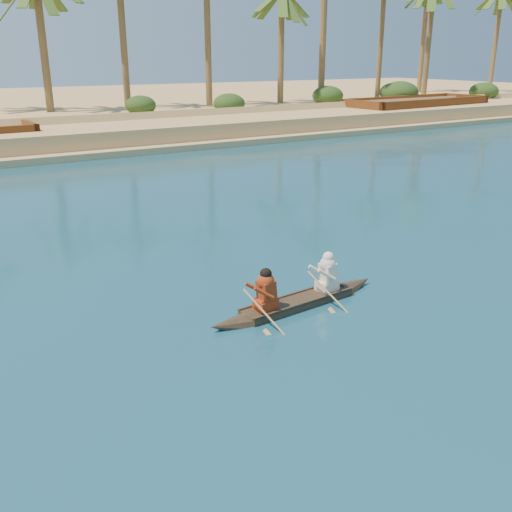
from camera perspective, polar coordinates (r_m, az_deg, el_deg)
ground at (r=11.97m, az=5.73°, el=-6.92°), size 160.00×160.00×0.00m
shrub_cluster at (r=40.71m, az=-22.70°, el=12.21°), size 100.00×6.00×2.40m
canoe at (r=12.73m, az=4.17°, el=-4.01°), size 4.61×0.95×1.26m
barge_right at (r=52.25m, az=15.79°, el=13.79°), size 13.89×5.46×2.27m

